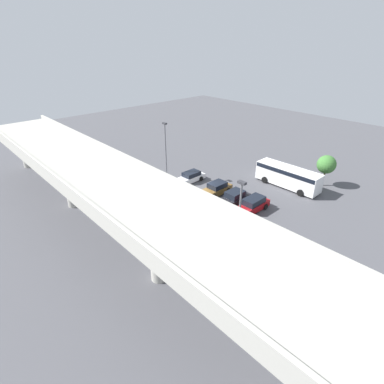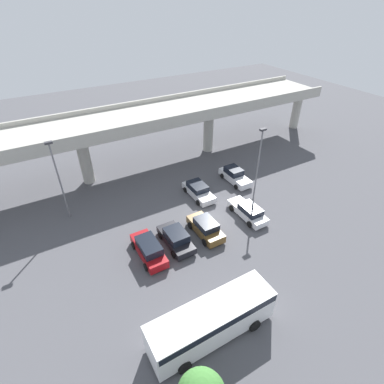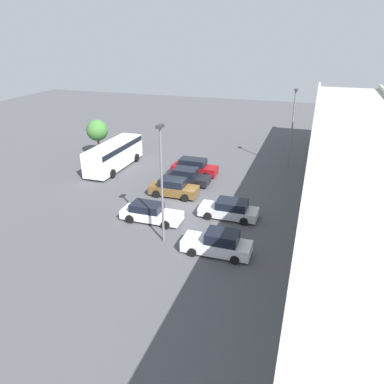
{
  "view_description": "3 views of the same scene",
  "coord_description": "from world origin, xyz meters",
  "views": [
    {
      "loc": [
        -24.93,
        24.86,
        18.42
      ],
      "look_at": [
        -0.99,
        2.61,
        1.67
      ],
      "focal_mm": 28.0,
      "sensor_mm": 36.0,
      "label": 1
    },
    {
      "loc": [
        -13.25,
        -19.87,
        20.01
      ],
      "look_at": [
        -0.56,
        2.2,
        2.43
      ],
      "focal_mm": 28.0,
      "sensor_mm": 36.0,
      "label": 2
    },
    {
      "loc": [
        28.2,
        9.9,
        13.96
      ],
      "look_at": [
        0.46,
        0.72,
        1.37
      ],
      "focal_mm": 35.0,
      "sensor_mm": 36.0,
      "label": 3
    }
  ],
  "objects": [
    {
      "name": "parked_car_3",
      "position": [
        1.44,
        4.24,
        0.71
      ],
      "size": [
        2.09,
        4.71,
        1.51
      ],
      "rotation": [
        0.0,
        0.0,
        -1.57
      ],
      "color": "silver",
      "rests_on": "ground_plane"
    },
    {
      "name": "ground_plane",
      "position": [
        0.0,
        0.0,
        0.0
      ],
      "size": [
        111.37,
        111.37,
        0.0
      ],
      "primitive_type": "plane",
      "color": "#4C4C51"
    },
    {
      "name": "parked_car_5",
      "position": [
        6.95,
        4.73,
        0.76
      ],
      "size": [
        1.99,
        4.69,
        1.69
      ],
      "rotation": [
        0.0,
        0.0,
        -1.57
      ],
      "color": "silver",
      "rests_on": "ground_plane"
    },
    {
      "name": "lamp_post_mid_lot",
      "position": [
        -12.19,
        7.7,
        4.98
      ],
      "size": [
        0.7,
        0.35,
        8.57
      ],
      "color": "slate",
      "rests_on": "ground_plane"
    },
    {
      "name": "parked_car_2",
      "position": [
        -1.24,
        -1.62,
        0.78
      ],
      "size": [
        2.06,
        4.42,
        1.65
      ],
      "rotation": [
        0.0,
        0.0,
        1.57
      ],
      "color": "brown",
      "rests_on": "ground_plane"
    },
    {
      "name": "parked_car_4",
      "position": [
        3.99,
        -1.6,
        0.7
      ],
      "size": [
        1.96,
        4.89,
        1.47
      ],
      "rotation": [
        0.0,
        0.0,
        1.57
      ],
      "color": "silver",
      "rests_on": "ground_plane"
    },
    {
      "name": "parked_car_1",
      "position": [
        -4.39,
        -1.46,
        0.74
      ],
      "size": [
        2.14,
        4.52,
        1.59
      ],
      "rotation": [
        0.0,
        0.0,
        1.57
      ],
      "color": "black",
      "rests_on": "ground_plane"
    },
    {
      "name": "parked_car_0",
      "position": [
        -7.14,
        -1.57,
        0.81
      ],
      "size": [
        2.02,
        4.78,
        1.7
      ],
      "rotation": [
        0.0,
        0.0,
        1.57
      ],
      "color": "maroon",
      "rests_on": "ground_plane"
    },
    {
      "name": "lamp_post_near_aisle",
      "position": [
        6.56,
        0.58,
        4.95
      ],
      "size": [
        0.7,
        0.35,
        8.51
      ],
      "color": "slate",
      "rests_on": "ground_plane"
    },
    {
      "name": "shuttle_bus",
      "position": [
        -6.32,
        -10.5,
        1.68
      ],
      "size": [
        8.98,
        2.78,
        2.8
      ],
      "rotation": [
        0.0,
        0.0,
        3.14
      ],
      "color": "white",
      "rests_on": "ground_plane"
    },
    {
      "name": "highway_overpass",
      "position": [
        0.0,
        13.59,
        6.36
      ],
      "size": [
        53.35,
        7.63,
        7.73
      ],
      "color": "#ADAAA0",
      "rests_on": "ground_plane"
    },
    {
      "name": "tree_front_left",
      "position": [
        -9.6,
        -14.45,
        3.17
      ],
      "size": [
        2.53,
        2.53,
        4.45
      ],
      "color": "brown",
      "rests_on": "ground_plane"
    }
  ]
}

